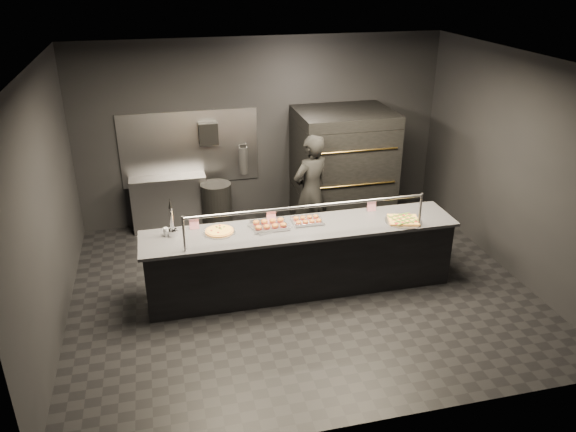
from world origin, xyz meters
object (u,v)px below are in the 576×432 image
object	(u,v)px
beer_tap	(172,225)
slider_tray_b	(307,220)
slider_tray_a	(270,225)
service_counter	(301,258)
towel_dispenser	(208,133)
prep_shelf	(170,203)
pizza_oven	(343,168)
round_pizza	(219,231)
trash_bin	(217,207)
fire_extinguisher	(243,160)
square_pizza	(403,220)
worker	(311,192)

from	to	relation	value
beer_tap	slider_tray_b	world-z (taller)	beer_tap
beer_tap	slider_tray_a	world-z (taller)	beer_tap
beer_tap	service_counter	bearing A→B (deg)	-5.32
towel_dispenser	beer_tap	size ratio (longest dim) A/B	0.70
prep_shelf	slider_tray_a	bearing A→B (deg)	-61.34
service_counter	pizza_oven	distance (m)	2.30
pizza_oven	prep_shelf	xyz separation A→B (m)	(-2.80, 0.42, -0.52)
round_pizza	trash_bin	size ratio (longest dim) A/B	0.51
towel_dispenser	round_pizza	xyz separation A→B (m)	(-0.14, -2.29, -0.61)
fire_extinguisher	slider_tray_a	bearing A→B (deg)	-91.03
square_pizza	trash_bin	size ratio (longest dim) A/B	0.60
towel_dispenser	slider_tray_b	distance (m)	2.55
prep_shelf	fire_extinguisher	bearing A→B (deg)	3.66
pizza_oven	fire_extinguisher	xyz separation A→B (m)	(-1.55, 0.50, 0.09)
fire_extinguisher	beer_tap	size ratio (longest dim) A/B	1.01
service_counter	round_pizza	xyz separation A→B (m)	(-1.04, 0.10, 0.47)
square_pizza	worker	distance (m)	1.63
service_counter	worker	xyz separation A→B (m)	(0.47, 1.22, 0.42)
service_counter	slider_tray_b	bearing A→B (deg)	48.22
pizza_oven	trash_bin	size ratio (longest dim) A/B	2.34
towel_dispenser	square_pizza	distance (m)	3.45
prep_shelf	towel_dispenser	distance (m)	1.31
beer_tap	worker	size ratio (longest dim) A/B	0.28
fire_extinguisher	square_pizza	bearing A→B (deg)	-56.30
beer_tap	worker	world-z (taller)	worker
round_pizza	slider_tray_b	distance (m)	1.16
beer_tap	slider_tray_b	xyz separation A→B (m)	(1.74, -0.02, -0.12)
round_pizza	square_pizza	xyz separation A→B (m)	(2.39, -0.25, 0.00)
worker	towel_dispenser	bearing A→B (deg)	-65.66
beer_tap	towel_dispenser	bearing A→B (deg)	72.18
pizza_oven	beer_tap	bearing A→B (deg)	-148.18
service_counter	round_pizza	world-z (taller)	service_counter
towel_dispenser	beer_tap	distance (m)	2.40
pizza_oven	round_pizza	size ratio (longest dim) A/B	4.59
service_counter	fire_extinguisher	distance (m)	2.50
worker	slider_tray_a	bearing A→B (deg)	27.02
round_pizza	trash_bin	world-z (taller)	round_pizza
prep_shelf	trash_bin	bearing A→B (deg)	-19.86
towel_dispenser	fire_extinguisher	bearing A→B (deg)	1.04
service_counter	slider_tray_b	world-z (taller)	service_counter
service_counter	slider_tray_a	size ratio (longest dim) A/B	7.39
beer_tap	slider_tray_b	bearing A→B (deg)	-0.55
slider_tray_a	fire_extinguisher	bearing A→B (deg)	88.97
pizza_oven	beer_tap	world-z (taller)	pizza_oven
service_counter	trash_bin	size ratio (longest dim) A/B	5.03
trash_bin	service_counter	bearing A→B (deg)	-67.20
round_pizza	slider_tray_b	world-z (taller)	slider_tray_b
towel_dispenser	fire_extinguisher	xyz separation A→B (m)	(0.55, 0.01, -0.49)
fire_extinguisher	beer_tap	bearing A→B (deg)	-119.44
pizza_oven	round_pizza	bearing A→B (deg)	-141.24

